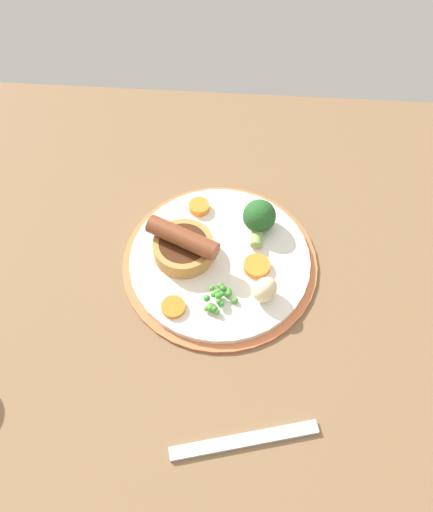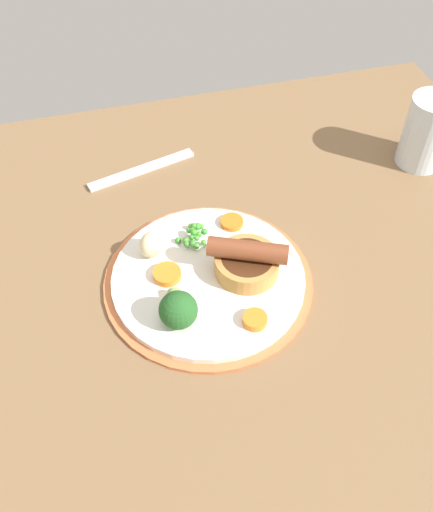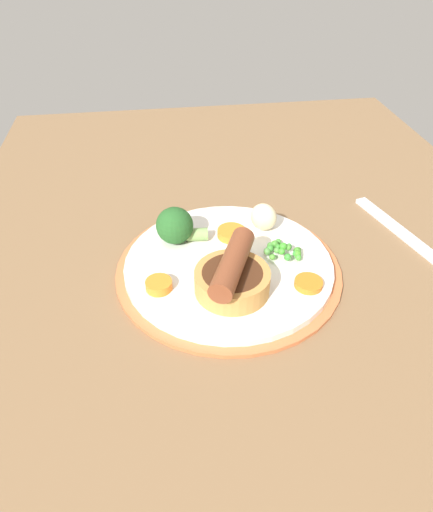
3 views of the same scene
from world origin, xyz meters
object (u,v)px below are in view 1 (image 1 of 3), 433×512
Objects in this scene: sausage_pudding at (183,246)px; carrot_slice_4 at (199,207)px; carrot_slice_1 at (257,266)px; fork at (244,440)px; dinner_plate at (220,262)px; pea_pile at (218,298)px; broccoli_floret_near at (259,217)px; potato_chunk_0 at (265,290)px; carrot_slice_3 at (173,307)px.

sausage_pudding is 3.44× the size of carrot_slice_4.
carrot_slice_1 is 0.21× the size of fork.
sausage_pudding is at bearing 174.90° from dinner_plate.
pea_pile reaches higher than carrot_slice_4.
broccoli_floret_near is 11.74cm from potato_chunk_0.
sausage_pudding is 10.64cm from carrot_slice_1.
broccoli_floret_near is 2.17× the size of carrot_slice_4.
carrot_slice_4 is at bearing 132.06° from carrot_slice_1.
carrot_slice_3 is at bearing 146.46° from broccoli_floret_near.
carrot_slice_1 is at bearing -176.38° from broccoli_floret_near.
potato_chunk_0 is 0.21× the size of fork.
sausage_pudding is 11.77cm from broccoli_floret_near.
sausage_pudding is 2.81× the size of potato_chunk_0.
carrot_slice_4 is 0.17× the size of fork.
sausage_pudding is 27.29cm from fork.
carrot_slice_3 is (-10.93, -14.34, -1.93)cm from broccoli_floret_near.
dinner_plate is 9.52cm from carrot_slice_4.
carrot_slice_4 is (-8.95, 2.72, -1.76)cm from broccoli_floret_near.
sausage_pudding is 9.20cm from pea_pile.
broccoli_floret_near is (5.01, 12.85, 1.40)cm from pea_pile.
pea_pile is 0.72× the size of broccoli_floret_near.
carrot_slice_4 reaches higher than fork.
broccoli_floret_near reaches higher than carrot_slice_3.
carrot_slice_1 and carrot_slice_4 have the same top height.
potato_chunk_0 is 17.62cm from carrot_slice_4.
pea_pile is 6.31cm from potato_chunk_0.
pea_pile is 13.87cm from broccoli_floret_near.
carrot_slice_3 is at bearing 107.28° from fork.
potato_chunk_0 is at bearing -75.85° from carrot_slice_1.
potato_chunk_0 is (6.38, -5.73, 2.71)cm from dinner_plate.
fork is at bearing -79.56° from dinner_plate.
sausage_pudding is 2.84× the size of carrot_slice_1.
sausage_pudding is 3.22× the size of carrot_slice_3.
potato_chunk_0 is at bearing 70.00° from fork.
carrot_slice_1 is 1.14× the size of carrot_slice_3.
pea_pile is (5.40, -7.36, -1.17)cm from sausage_pudding.
carrot_slice_4 is (-3.95, 15.57, -0.36)cm from pea_pile.
pea_pile reaches higher than dinner_plate.
broccoli_floret_near is at bearing 68.71° from pea_pile.
carrot_slice_4 is at bearing -75.84° from sausage_pudding.
carrot_slice_4 is 34.56cm from fork.
broccoli_floret_near is 1.77× the size of potato_chunk_0.
potato_chunk_0 is at bearing 175.95° from sausage_pudding.
broccoli_floret_near reaches higher than carrot_slice_4.
potato_chunk_0 reaches higher than carrot_slice_1.
dinner_plate is 8.99cm from potato_chunk_0.
sausage_pudding is at bearing 170.76° from carrot_slice_1.
sausage_pudding reaches higher than carrot_slice_1.
carrot_slice_1 is at bearing 48.64° from pea_pile.
pea_pile is at bearing 88.93° from fork.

